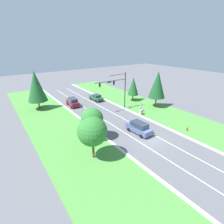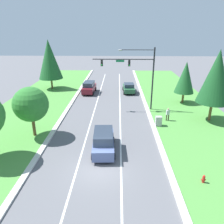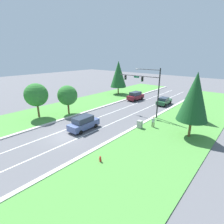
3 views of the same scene
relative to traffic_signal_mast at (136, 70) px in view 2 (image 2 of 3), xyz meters
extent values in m
plane|color=#5B5B60|center=(-3.90, -14.39, -5.65)|extent=(160.00, 160.00, 0.00)
cube|color=beige|center=(1.75, -14.39, -5.57)|extent=(0.50, 90.00, 0.15)
cube|color=beige|center=(-9.55, -14.39, -5.57)|extent=(0.50, 90.00, 0.15)
cube|color=white|center=(-5.70, -14.39, -5.65)|extent=(0.14, 81.00, 0.01)
cube|color=white|center=(-2.10, -14.39, -5.65)|extent=(0.14, 81.00, 0.01)
cylinder|color=black|center=(2.25, 0.01, -1.39)|extent=(0.20, 0.20, 8.51)
cylinder|color=black|center=(-1.77, 0.01, 1.33)|extent=(8.05, 0.12, 0.12)
cube|color=#147042|center=(-2.18, 0.01, 1.11)|extent=(1.10, 0.04, 0.28)
cylinder|color=black|center=(0.04, 0.01, 2.52)|extent=(4.43, 0.09, 0.09)
ellipsoid|color=gray|center=(-2.18, 0.01, 2.47)|extent=(0.56, 0.28, 0.20)
cube|color=black|center=(-0.97, 0.01, 0.83)|extent=(0.28, 0.32, 0.80)
sphere|color=#2D2D2D|center=(-0.97, -0.16, 1.06)|extent=(0.16, 0.16, 0.16)
sphere|color=#2D2D2D|center=(-0.97, -0.16, 0.83)|extent=(0.16, 0.16, 0.16)
sphere|color=#23D647|center=(-0.97, -0.16, 0.60)|extent=(0.16, 0.16, 0.16)
cube|color=black|center=(-4.59, 0.01, 0.83)|extent=(0.28, 0.32, 0.80)
sphere|color=#2D2D2D|center=(-4.59, -0.16, 1.06)|extent=(0.16, 0.16, 0.16)
sphere|color=#2D2D2D|center=(-4.59, -0.16, 0.83)|extent=(0.16, 0.16, 0.16)
sphere|color=#23D647|center=(-4.59, -0.16, 0.60)|extent=(0.16, 0.16, 0.16)
cube|color=#475684|center=(-3.71, -11.31, -4.89)|extent=(2.11, 4.96, 0.91)
cube|color=#283342|center=(-3.70, -11.43, -4.03)|extent=(1.83, 3.00, 0.82)
cylinder|color=black|center=(-2.85, -9.76, -5.35)|extent=(0.27, 0.61, 0.60)
cylinder|color=black|center=(-4.70, -9.84, -5.35)|extent=(0.27, 0.61, 0.60)
cylinder|color=black|center=(-2.72, -12.78, -5.35)|extent=(0.27, 0.61, 0.60)
cylinder|color=black|center=(-4.57, -12.86, -5.35)|extent=(0.27, 0.61, 0.60)
cube|color=#235633|center=(-0.49, 8.97, -4.95)|extent=(2.01, 4.64, 0.72)
cube|color=#283342|center=(-0.48, 8.70, -4.28)|extent=(1.74, 2.12, 0.61)
cylinder|color=black|center=(0.36, 10.42, -5.31)|extent=(0.26, 0.69, 0.69)
cylinder|color=black|center=(-1.45, 10.36, -5.31)|extent=(0.26, 0.69, 0.69)
cylinder|color=black|center=(0.46, 7.58, -5.31)|extent=(0.26, 0.69, 0.69)
cylinder|color=black|center=(-1.35, 7.52, -5.31)|extent=(0.26, 0.69, 0.69)
cube|color=maroon|center=(-7.55, 8.36, -4.85)|extent=(2.12, 4.78, 0.92)
cube|color=#283342|center=(-7.55, 8.24, -4.01)|extent=(1.83, 2.90, 0.78)
cylinder|color=black|center=(-6.55, 9.76, -5.31)|extent=(0.28, 0.69, 0.68)
cylinder|color=black|center=(-8.39, 9.86, -5.31)|extent=(0.28, 0.69, 0.68)
cylinder|color=black|center=(-6.71, 6.86, -5.31)|extent=(0.28, 0.69, 0.68)
cylinder|color=black|center=(-8.54, 6.96, -5.31)|extent=(0.28, 0.69, 0.68)
cube|color=#9E9E99|center=(2.34, -5.62, -5.04)|extent=(0.70, 0.60, 1.21)
cylinder|color=#42382D|center=(3.60, -4.08, -5.23)|extent=(0.14, 0.14, 0.84)
cylinder|color=#42382D|center=(3.85, -4.02, -5.23)|extent=(0.14, 0.14, 0.84)
cube|color=#B7B7BC|center=(3.73, -4.05, -4.51)|extent=(0.42, 0.30, 0.60)
sphere|color=tan|center=(3.73, -4.05, -4.07)|extent=(0.22, 0.22, 0.22)
cylinder|color=red|center=(3.94, -15.74, -5.37)|extent=(0.20, 0.20, 0.55)
sphere|color=red|center=(3.94, -15.74, -5.04)|extent=(0.18, 0.18, 0.18)
cylinder|color=red|center=(3.82, -15.74, -5.35)|extent=(0.10, 0.09, 0.09)
cylinder|color=red|center=(4.06, -15.74, -5.35)|extent=(0.10, 0.09, 0.09)
cylinder|color=brown|center=(7.51, 3.05, -4.80)|extent=(0.32, 0.32, 1.69)
cone|color=#1E5628|center=(7.51, 3.05, -1.65)|extent=(2.88, 2.88, 4.61)
cylinder|color=brown|center=(8.94, -3.80, -4.45)|extent=(0.32, 0.32, 2.41)
cone|color=#194C23|center=(8.94, -3.80, -0.13)|extent=(3.89, 3.89, 6.22)
cylinder|color=brown|center=(-11.23, -8.50, -4.54)|extent=(0.32, 0.32, 2.21)
sphere|color=#2D752D|center=(-11.23, -8.50, -2.10)|extent=(3.57, 3.57, 3.57)
cylinder|color=brown|center=(-14.92, 10.89, -4.62)|extent=(0.32, 0.32, 2.05)
cone|color=#1E5628|center=(-14.92, 10.89, -0.13)|extent=(4.34, 4.34, 6.94)
camera|label=1|loc=(-23.06, -30.88, 9.11)|focal=28.00mm
camera|label=2|loc=(-2.41, -29.14, 5.03)|focal=35.00mm
camera|label=3|loc=(14.90, -26.74, 4.91)|focal=28.00mm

